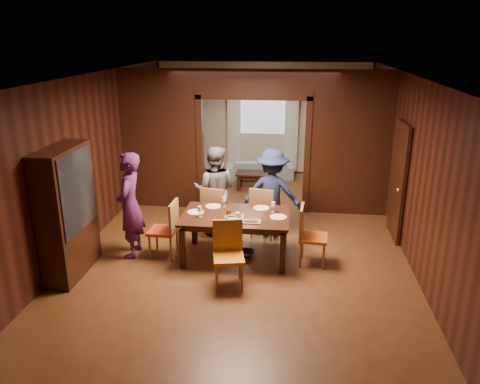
# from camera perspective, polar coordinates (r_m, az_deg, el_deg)

# --- Properties ---
(floor) EXTENTS (9.00, 9.00, 0.00)m
(floor) POSITION_cam_1_polar(r_m,az_deg,el_deg) (8.52, 0.58, -5.85)
(floor) COLOR #542F17
(floor) RESTS_ON ground
(ceiling) EXTENTS (5.50, 9.00, 0.02)m
(ceiling) POSITION_cam_1_polar(r_m,az_deg,el_deg) (7.78, 0.65, 13.98)
(ceiling) COLOR silver
(ceiling) RESTS_ON room_walls
(room_walls) EXTENTS (5.52, 9.01, 2.90)m
(room_walls) POSITION_cam_1_polar(r_m,az_deg,el_deg) (9.84, 1.77, 6.77)
(room_walls) COLOR black
(room_walls) RESTS_ON floor
(person_purple) EXTENTS (0.46, 0.67, 1.77)m
(person_purple) POSITION_cam_1_polar(r_m,az_deg,el_deg) (7.85, -13.27, -1.60)
(person_purple) COLOR #4A1C53
(person_purple) RESTS_ON floor
(person_grey) EXTENTS (0.80, 0.63, 1.65)m
(person_grey) POSITION_cam_1_polar(r_m,az_deg,el_deg) (8.56, -3.11, 0.19)
(person_grey) COLOR slate
(person_grey) RESTS_ON floor
(person_navy) EXTENTS (1.11, 0.72, 1.63)m
(person_navy) POSITION_cam_1_polar(r_m,az_deg,el_deg) (8.48, 3.93, -0.09)
(person_navy) COLOR #1C2346
(person_navy) RESTS_ON floor
(sofa) EXTENTS (1.79, 0.91, 0.50)m
(sofa) POSITION_cam_1_polar(r_m,az_deg,el_deg) (12.05, 2.37, 2.85)
(sofa) COLOR #91B1BE
(sofa) RESTS_ON floor
(serving_bowl) EXTENTS (0.33, 0.33, 0.08)m
(serving_bowl) POSITION_cam_1_polar(r_m,az_deg,el_deg) (7.62, 0.56, -2.39)
(serving_bowl) COLOR black
(serving_bowl) RESTS_ON dining_table
(dining_table) EXTENTS (1.74, 1.08, 0.76)m
(dining_table) POSITION_cam_1_polar(r_m,az_deg,el_deg) (7.74, -0.54, -5.42)
(dining_table) COLOR black
(dining_table) RESTS_ON floor
(coffee_table) EXTENTS (0.80, 0.50, 0.40)m
(coffee_table) POSITION_cam_1_polar(r_m,az_deg,el_deg) (11.24, 1.57, 1.42)
(coffee_table) COLOR black
(coffee_table) RESTS_ON floor
(chair_left) EXTENTS (0.46, 0.46, 0.97)m
(chair_left) POSITION_cam_1_polar(r_m,az_deg,el_deg) (7.85, -9.39, -4.46)
(chair_left) COLOR red
(chair_left) RESTS_ON floor
(chair_right) EXTENTS (0.48, 0.48, 0.97)m
(chair_right) POSITION_cam_1_polar(r_m,az_deg,el_deg) (7.59, 8.94, -5.29)
(chair_right) COLOR #C75012
(chair_right) RESTS_ON floor
(chair_far_l) EXTENTS (0.50, 0.50, 0.97)m
(chair_far_l) POSITION_cam_1_polar(r_m,az_deg,el_deg) (8.54, -2.94, -2.28)
(chair_far_l) COLOR red
(chair_far_l) RESTS_ON floor
(chair_far_r) EXTENTS (0.52, 0.52, 0.97)m
(chair_far_r) POSITION_cam_1_polar(r_m,az_deg,el_deg) (8.51, 2.94, -2.37)
(chair_far_r) COLOR orange
(chair_far_r) RESTS_ON floor
(chair_near) EXTENTS (0.52, 0.52, 0.97)m
(chair_near) POSITION_cam_1_polar(r_m,az_deg,el_deg) (6.86, -1.39, -7.76)
(chair_near) COLOR orange
(chair_near) RESTS_ON floor
(hutch) EXTENTS (0.40, 1.20, 2.00)m
(hutch) POSITION_cam_1_polar(r_m,az_deg,el_deg) (7.49, -20.32, -2.35)
(hutch) COLOR black
(hutch) RESTS_ON floor
(door_right) EXTENTS (0.06, 0.90, 2.10)m
(door_right) POSITION_cam_1_polar(r_m,az_deg,el_deg) (8.79, 18.76, 1.22)
(door_right) COLOR black
(door_right) RESTS_ON floor
(window_far) EXTENTS (1.20, 0.03, 1.30)m
(window_far) POSITION_cam_1_polar(r_m,az_deg,el_deg) (12.31, 2.81, 10.10)
(window_far) COLOR silver
(window_far) RESTS_ON back_wall
(curtain_left) EXTENTS (0.35, 0.06, 2.40)m
(curtain_left) POSITION_cam_1_polar(r_m,az_deg,el_deg) (12.42, -0.72, 8.09)
(curtain_left) COLOR white
(curtain_left) RESTS_ON back_wall
(curtain_right) EXTENTS (0.35, 0.06, 2.40)m
(curtain_right) POSITION_cam_1_polar(r_m,az_deg,el_deg) (12.32, 6.28, 7.90)
(curtain_right) COLOR white
(curtain_right) RESTS_ON back_wall
(plate_left) EXTENTS (0.27, 0.27, 0.01)m
(plate_left) POSITION_cam_1_polar(r_m,az_deg,el_deg) (7.72, -5.44, -2.45)
(plate_left) COLOR white
(plate_left) RESTS_ON dining_table
(plate_far_l) EXTENTS (0.27, 0.27, 0.01)m
(plate_far_l) POSITION_cam_1_polar(r_m,az_deg,el_deg) (7.95, -3.29, -1.75)
(plate_far_l) COLOR silver
(plate_far_l) RESTS_ON dining_table
(plate_far_r) EXTENTS (0.27, 0.27, 0.01)m
(plate_far_r) POSITION_cam_1_polar(r_m,az_deg,el_deg) (7.87, 2.62, -1.96)
(plate_far_r) COLOR silver
(plate_far_r) RESTS_ON dining_table
(plate_right) EXTENTS (0.27, 0.27, 0.01)m
(plate_right) POSITION_cam_1_polar(r_m,az_deg,el_deg) (7.51, 4.69, -3.06)
(plate_right) COLOR white
(plate_right) RESTS_ON dining_table
(plate_near) EXTENTS (0.27, 0.27, 0.01)m
(plate_near) POSITION_cam_1_polar(r_m,az_deg,el_deg) (7.31, -0.77, -3.60)
(plate_near) COLOR white
(plate_near) RESTS_ON dining_table
(platter_a) EXTENTS (0.30, 0.20, 0.04)m
(platter_a) POSITION_cam_1_polar(r_m,az_deg,el_deg) (7.50, -0.69, -2.90)
(platter_a) COLOR gray
(platter_a) RESTS_ON dining_table
(platter_b) EXTENTS (0.30, 0.20, 0.04)m
(platter_b) POSITION_cam_1_polar(r_m,az_deg,el_deg) (7.31, 1.35, -3.52)
(platter_b) COLOR gray
(platter_b) RESTS_ON dining_table
(wineglass_left) EXTENTS (0.08, 0.08, 0.18)m
(wineglass_left) POSITION_cam_1_polar(r_m,az_deg,el_deg) (7.50, -4.92, -2.40)
(wineglass_left) COLOR silver
(wineglass_left) RESTS_ON dining_table
(wineglass_far) EXTENTS (0.08, 0.08, 0.18)m
(wineglass_far) POSITION_cam_1_polar(r_m,az_deg,el_deg) (7.92, -1.93, -1.18)
(wineglass_far) COLOR white
(wineglass_far) RESTS_ON dining_table
(wineglass_right) EXTENTS (0.08, 0.08, 0.18)m
(wineglass_right) POSITION_cam_1_polar(r_m,az_deg,el_deg) (7.68, 4.10, -1.85)
(wineglass_right) COLOR silver
(wineglass_right) RESTS_ON dining_table
(tumbler) EXTENTS (0.07, 0.07, 0.14)m
(tumbler) POSITION_cam_1_polar(r_m,az_deg,el_deg) (7.32, -0.31, -3.04)
(tumbler) COLOR white
(tumbler) RESTS_ON dining_table
(condiment_jar) EXTENTS (0.08, 0.08, 0.11)m
(condiment_jar) POSITION_cam_1_polar(r_m,az_deg,el_deg) (7.55, -1.42, -2.48)
(condiment_jar) COLOR #4F2912
(condiment_jar) RESTS_ON dining_table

